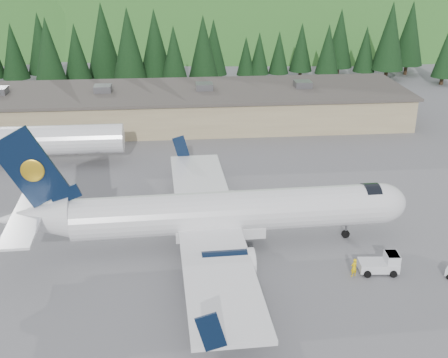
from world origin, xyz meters
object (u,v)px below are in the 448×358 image
ramp_worker (354,267)px  terminal_building (171,107)px  second_airliner (8,140)px  airliner (218,214)px  baggage_tug_a (382,264)px

ramp_worker → terminal_building: bearing=-93.9°
second_airliner → terminal_building: 25.55m
airliner → second_airliner: bearing=135.4°
airliner → baggage_tug_a: size_ratio=10.82×
terminal_building → second_airliner: bearing=-141.2°
second_airliner → terminal_building: bearing=38.8°
second_airliner → ramp_worker: (34.55, -28.13, -2.50)m
second_airliner → baggage_tug_a: second_airliner is taller
terminal_building → baggage_tug_a: bearing=-68.5°
airliner → terminal_building: bearing=94.1°
second_airliner → baggage_tug_a: 46.36m
airliner → baggage_tug_a: bearing=-25.0°
airliner → ramp_worker: airliner is taller
airliner → ramp_worker: 12.53m
second_airliner → baggage_tug_a: size_ratio=8.22×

